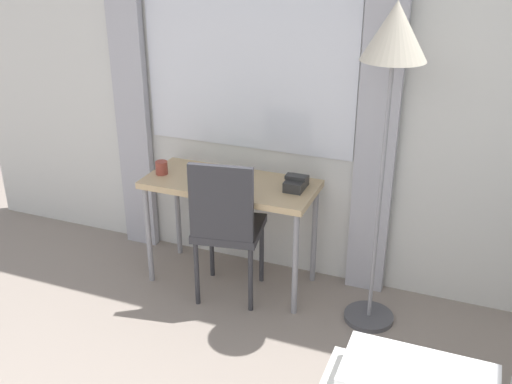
# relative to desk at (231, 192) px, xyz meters

# --- Properties ---
(wall_back_with_window) EXTENTS (5.18, 0.13, 2.70)m
(wall_back_with_window) POSITION_rel_desk_xyz_m (0.36, 0.32, 0.70)
(wall_back_with_window) COLOR silver
(wall_back_with_window) RESTS_ON ground_plane
(desk) EXTENTS (1.08, 0.48, 0.72)m
(desk) POSITION_rel_desk_xyz_m (0.00, 0.00, 0.00)
(desk) COLOR tan
(desk) RESTS_ON ground_plane
(desk_chair) EXTENTS (0.46, 0.46, 0.95)m
(desk_chair) POSITION_rel_desk_xyz_m (0.06, -0.20, -0.11)
(desk_chair) COLOR #333338
(desk_chair) RESTS_ON ground_plane
(standing_lamp) EXTENTS (0.34, 0.34, 1.86)m
(standing_lamp) POSITION_rel_desk_xyz_m (0.94, -0.09, 0.92)
(standing_lamp) COLOR #4C4C51
(standing_lamp) RESTS_ON ground_plane
(telephone) EXTENTS (0.13, 0.18, 0.09)m
(telephone) POSITION_rel_desk_xyz_m (0.42, 0.05, 0.11)
(telephone) COLOR #2D2D2D
(telephone) RESTS_ON desk
(book) EXTENTS (0.29, 0.26, 0.02)m
(book) POSITION_rel_desk_xyz_m (-0.13, 0.01, 0.09)
(book) COLOR #33664C
(book) RESTS_ON desk
(mug) EXTENTS (0.08, 0.08, 0.08)m
(mug) POSITION_rel_desk_xyz_m (-0.46, -0.05, 0.12)
(mug) COLOR #993F33
(mug) RESTS_ON desk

